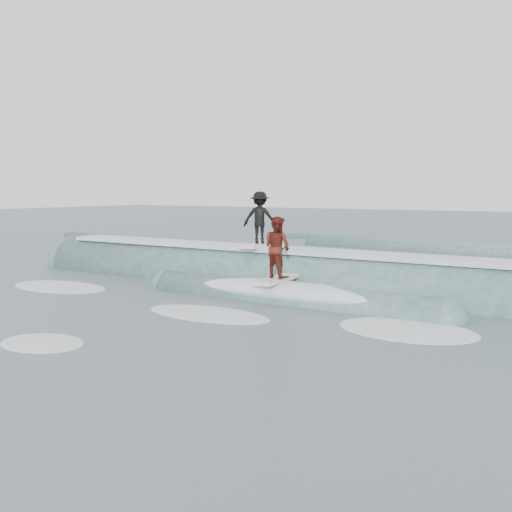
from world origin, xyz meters
The scene contains 6 objects.
ground centered at (0.00, 0.00, 0.00)m, with size 160.00×160.00×0.00m, color #3F525C.
breaking_wave centered at (0.24, 3.95, 0.04)m, with size 22.01×4.02×2.48m.
surfer_black centered at (-0.48, 4.25, 2.21)m, with size 1.29×2.05×1.85m.
surfer_red centered at (1.49, 2.05, 1.48)m, with size 1.00×2.03×1.88m.
whitewater centered at (-0.70, -0.62, 0.00)m, with size 14.57×7.01×0.10m.
far_swells centered at (-1.46, 17.65, 0.00)m, with size 38.55×8.65×0.80m.
Camera 1 is at (9.77, -12.05, 3.20)m, focal length 40.00 mm.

